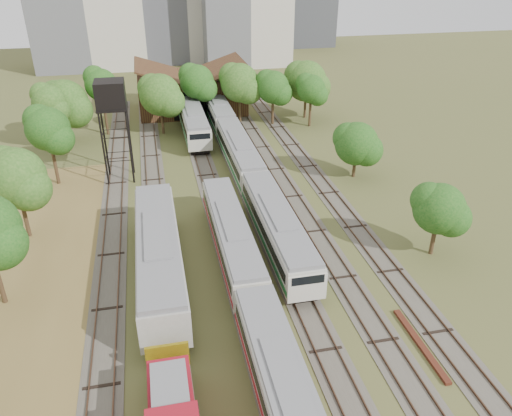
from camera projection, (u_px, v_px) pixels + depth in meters
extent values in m
plane|color=#475123|center=(311.00, 394.00, 29.12)|extent=(240.00, 240.00, 0.00)
cube|color=brown|center=(11.00, 345.00, 32.63)|extent=(14.00, 60.00, 0.04)
cube|color=#4C473D|center=(114.00, 214.00, 48.42)|extent=(2.60, 80.00, 0.06)
cube|color=#472D1E|center=(106.00, 214.00, 48.24)|extent=(0.08, 80.00, 0.14)
cube|color=#472D1E|center=(121.00, 213.00, 48.51)|extent=(0.08, 80.00, 0.14)
cube|color=#4C473D|center=(156.00, 210.00, 49.17)|extent=(2.60, 80.00, 0.06)
cube|color=#472D1E|center=(148.00, 210.00, 49.00)|extent=(0.08, 80.00, 0.14)
cube|color=#472D1E|center=(163.00, 209.00, 49.27)|extent=(0.08, 80.00, 0.14)
cube|color=#4C473D|center=(216.00, 204.00, 50.30)|extent=(2.60, 80.00, 0.06)
cube|color=#472D1E|center=(209.00, 204.00, 50.12)|extent=(0.08, 80.00, 0.14)
cube|color=#472D1E|center=(223.00, 203.00, 50.39)|extent=(0.08, 80.00, 0.14)
cube|color=#4C473D|center=(255.00, 200.00, 51.05)|extent=(2.60, 80.00, 0.06)
cube|color=#472D1E|center=(248.00, 200.00, 50.88)|extent=(0.08, 80.00, 0.14)
cube|color=#472D1E|center=(262.00, 199.00, 51.15)|extent=(0.08, 80.00, 0.14)
cube|color=#4C473D|center=(292.00, 197.00, 51.81)|extent=(2.60, 80.00, 0.06)
cube|color=#472D1E|center=(286.00, 196.00, 51.63)|extent=(0.08, 80.00, 0.14)
cube|color=#472D1E|center=(299.00, 195.00, 51.90)|extent=(0.08, 80.00, 0.14)
cube|color=#4C473D|center=(329.00, 193.00, 52.56)|extent=(2.60, 80.00, 0.06)
cube|color=#472D1E|center=(322.00, 193.00, 52.38)|extent=(0.08, 80.00, 0.14)
cube|color=#472D1E|center=(335.00, 192.00, 52.65)|extent=(0.08, 80.00, 0.14)
cube|color=beige|center=(288.00, 403.00, 26.21)|extent=(2.68, 17.00, 2.31)
cube|color=black|center=(288.00, 400.00, 26.08)|extent=(2.74, 15.64, 0.79)
cube|color=slate|center=(289.00, 385.00, 25.59)|extent=(2.47, 16.66, 0.33)
cube|color=maroon|center=(288.00, 412.00, 26.51)|extent=(2.74, 16.66, 0.42)
cube|color=black|center=(232.00, 251.00, 42.03)|extent=(2.03, 15.64, 0.74)
cube|color=beige|center=(231.00, 235.00, 41.31)|extent=(2.68, 17.00, 2.31)
cube|color=black|center=(231.00, 233.00, 41.18)|extent=(2.74, 15.64, 0.79)
cube|color=slate|center=(231.00, 222.00, 40.69)|extent=(2.47, 16.66, 0.33)
cube|color=maroon|center=(232.00, 242.00, 41.62)|extent=(2.74, 16.66, 0.42)
cube|color=black|center=(277.00, 243.00, 43.05)|extent=(2.14, 15.64, 0.78)
cube|color=beige|center=(277.00, 227.00, 42.30)|extent=(2.82, 17.00, 2.43)
cube|color=black|center=(277.00, 224.00, 42.16)|extent=(2.88, 15.64, 0.83)
cube|color=slate|center=(277.00, 213.00, 41.65)|extent=(2.60, 16.66, 0.35)
cube|color=#19652C|center=(277.00, 234.00, 42.62)|extent=(2.88, 16.66, 0.44)
cube|color=beige|center=(307.00, 288.00, 35.06)|extent=(2.86, 0.25, 2.19)
cube|color=black|center=(239.00, 165.00, 58.15)|extent=(2.14, 15.64, 0.78)
cube|color=beige|center=(239.00, 153.00, 57.40)|extent=(2.82, 17.00, 2.43)
cube|color=black|center=(239.00, 150.00, 57.26)|extent=(2.88, 15.64, 0.83)
cube|color=slate|center=(239.00, 141.00, 56.75)|extent=(2.60, 16.66, 0.35)
cube|color=#19652C|center=(239.00, 158.00, 57.72)|extent=(2.88, 16.66, 0.44)
cube|color=black|center=(218.00, 120.00, 73.25)|extent=(2.14, 15.64, 0.78)
cube|color=beige|center=(217.00, 109.00, 72.50)|extent=(2.82, 17.00, 2.43)
cube|color=black|center=(217.00, 107.00, 72.36)|extent=(2.88, 15.64, 0.83)
cube|color=slate|center=(217.00, 100.00, 71.85)|extent=(2.60, 16.66, 0.35)
cube|color=#19652C|center=(217.00, 114.00, 72.82)|extent=(2.88, 16.66, 0.44)
cube|color=black|center=(194.00, 133.00, 68.10)|extent=(2.24, 14.72, 0.81)
cube|color=beige|center=(193.00, 121.00, 67.32)|extent=(2.95, 16.00, 2.54)
cube|color=black|center=(193.00, 119.00, 67.17)|extent=(3.01, 14.72, 0.86)
cube|color=slate|center=(193.00, 111.00, 66.64)|extent=(2.71, 15.68, 0.37)
cube|color=#19652C|center=(194.00, 126.00, 67.65)|extent=(3.01, 15.68, 0.46)
cube|color=beige|center=(200.00, 142.00, 60.52)|extent=(2.99, 0.25, 2.29)
cube|color=maroon|center=(171.00, 397.00, 27.00)|extent=(2.38, 4.40, 1.43)
cube|color=gold|center=(168.00, 356.00, 29.75)|extent=(2.57, 0.20, 1.72)
cube|color=slate|center=(170.00, 387.00, 25.58)|extent=(1.91, 3.60, 0.19)
cube|color=black|center=(161.00, 274.00, 38.92)|extent=(2.46, 16.56, 0.89)
cube|color=#9A958C|center=(159.00, 254.00, 38.06)|extent=(3.24, 18.00, 2.79)
cube|color=black|center=(158.00, 251.00, 37.90)|extent=(3.30, 16.56, 0.95)
cube|color=slate|center=(157.00, 237.00, 37.31)|extent=(2.98, 17.64, 0.40)
cylinder|color=black|center=(104.00, 150.00, 52.58)|extent=(0.20, 0.20, 8.03)
cylinder|color=black|center=(130.00, 148.00, 53.09)|extent=(0.20, 0.20, 8.03)
cylinder|color=black|center=(105.00, 141.00, 54.92)|extent=(0.20, 0.20, 8.03)
cylinder|color=black|center=(130.00, 140.00, 55.43)|extent=(0.20, 0.20, 8.03)
cube|color=black|center=(112.00, 108.00, 52.07)|extent=(3.16, 3.16, 0.20)
cube|color=black|center=(110.00, 94.00, 51.39)|extent=(3.01, 3.01, 2.71)
cube|color=#532517|center=(420.00, 344.00, 32.59)|extent=(0.43, 6.87, 0.22)
cube|color=#3B1D15|center=(191.00, 93.00, 77.69)|extent=(16.00, 11.00, 5.50)
cube|color=#3B1D15|center=(164.00, 72.00, 75.37)|extent=(8.45, 11.55, 2.96)
cube|color=#3B1D15|center=(216.00, 70.00, 76.87)|extent=(8.45, 11.55, 2.96)
cube|color=black|center=(195.00, 106.00, 73.24)|extent=(6.40, 0.15, 4.12)
cylinder|color=#382616|center=(24.00, 214.00, 43.86)|extent=(0.36, 0.36, 4.54)
sphere|color=#144713|center=(15.00, 177.00, 42.21)|extent=(5.12, 5.12, 5.12)
cylinder|color=#382616|center=(55.00, 163.00, 53.57)|extent=(0.36, 0.36, 4.91)
sphere|color=#144713|center=(48.00, 129.00, 51.79)|extent=(4.59, 4.59, 4.59)
cylinder|color=#382616|center=(55.00, 132.00, 62.18)|extent=(0.36, 0.36, 4.94)
sphere|color=#144713|center=(49.00, 102.00, 60.39)|extent=(4.10, 4.10, 4.10)
cylinder|color=#382616|center=(69.00, 126.00, 65.70)|extent=(0.36, 0.36, 3.98)
sphere|color=#144713|center=(65.00, 103.00, 64.26)|extent=(6.05, 6.05, 6.05)
cylinder|color=#382616|center=(105.00, 115.00, 67.61)|extent=(0.36, 0.36, 5.36)
sphere|color=#144713|center=(101.00, 85.00, 65.67)|extent=(4.24, 4.24, 4.24)
cylinder|color=#382616|center=(162.00, 119.00, 68.21)|extent=(0.36, 0.36, 4.23)
sphere|color=#144713|center=(160.00, 95.00, 66.67)|extent=(5.58, 5.58, 5.58)
cylinder|color=#382616|center=(198.00, 107.00, 71.86)|extent=(0.36, 0.36, 4.78)
sphere|color=#144713|center=(197.00, 82.00, 70.13)|extent=(4.79, 4.79, 4.79)
cylinder|color=#382616|center=(240.00, 107.00, 72.57)|extent=(0.36, 0.36, 4.52)
sphere|color=#144713|center=(240.00, 83.00, 70.93)|extent=(5.49, 5.49, 5.49)
cylinder|color=#382616|center=(273.00, 110.00, 71.74)|extent=(0.36, 0.36, 4.24)
sphere|color=#144713|center=(273.00, 87.00, 70.21)|extent=(4.59, 4.59, 4.59)
cylinder|color=#382616|center=(305.00, 103.00, 74.55)|extent=(0.36, 0.36, 4.29)
sphere|color=#144713|center=(306.00, 81.00, 73.00)|extent=(5.93, 5.93, 5.93)
cylinder|color=#382616|center=(434.00, 236.00, 41.58)|extent=(0.36, 0.36, 3.38)
sphere|color=#144713|center=(439.00, 209.00, 40.35)|extent=(4.22, 4.22, 4.22)
cylinder|color=#382616|center=(354.00, 164.00, 55.66)|extent=(0.36, 0.36, 3.08)
sphere|color=#144713|center=(356.00, 144.00, 54.54)|extent=(4.77, 4.77, 4.77)
cylinder|color=#382616|center=(310.00, 112.00, 71.01)|extent=(0.36, 0.36, 4.20)
sphere|color=#144713|center=(311.00, 89.00, 69.49)|extent=(3.98, 3.98, 3.98)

